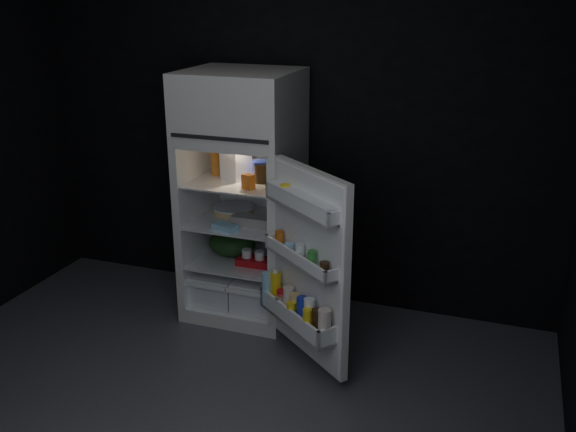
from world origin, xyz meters
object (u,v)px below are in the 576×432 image
at_px(refrigerator, 244,187).
at_px(milk_jug, 236,162).
at_px(fridge_door, 305,270).
at_px(egg_carton, 252,221).
at_px(yogurt_tray, 255,262).

xyz_separation_m(refrigerator, milk_jug, (-0.04, -0.03, 0.19)).
relative_size(fridge_door, egg_carton, 4.23).
bearing_deg(milk_jug, yogurt_tray, -8.33).
distance_m(refrigerator, milk_jug, 0.20).
distance_m(fridge_door, egg_carton, 0.73).
distance_m(refrigerator, yogurt_tray, 0.54).
bearing_deg(yogurt_tray, milk_jug, 149.12).
xyz_separation_m(fridge_door, yogurt_tray, (-0.54, 0.49, -0.22)).
height_order(fridge_door, milk_jug, fridge_door).
height_order(fridge_door, egg_carton, fridge_door).
bearing_deg(fridge_door, refrigerator, 137.36).
bearing_deg(egg_carton, fridge_door, -39.99).
bearing_deg(milk_jug, egg_carton, -12.75).
bearing_deg(milk_jug, refrigerator, 59.41).
distance_m(egg_carton, yogurt_tray, 0.31).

